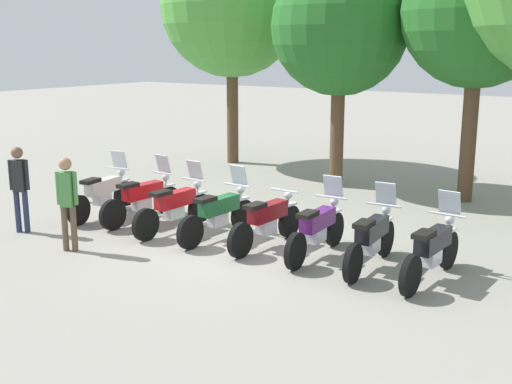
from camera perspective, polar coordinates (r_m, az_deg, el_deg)
The scene contains 14 objects.
ground_plane at distance 12.15m, azimuth -1.31°, elevation -4.58°, with size 80.00×80.00×0.00m, color gray.
motorcycle_0 at distance 14.32m, azimuth -13.53°, elevation -0.08°, with size 0.62×2.18×1.37m.
motorcycle_1 at distance 13.68m, azimuth -10.10°, elevation -0.53°, with size 0.62×2.19×1.37m.
motorcycle_2 at distance 12.87m, azimuth -7.25°, elevation -1.28°, with size 0.62×2.19×1.37m.
motorcycle_3 at distance 12.29m, azimuth -3.34°, elevation -1.88°, with size 0.62×2.19×1.37m.
motorcycle_4 at distance 11.80m, azimuth 0.99°, elevation -2.57°, with size 0.62×2.19×0.99m.
motorcycle_5 at distance 11.31m, azimuth 5.51°, elevation -3.24°, with size 0.62×2.19×1.37m.
motorcycle_6 at distance 10.86m, azimuth 10.30°, elevation -4.09°, with size 0.62×2.19×1.37m.
motorcycle_7 at distance 10.48m, azimuth 15.50°, elevation -4.98°, with size 0.62×2.19×1.37m.
person_0 at distance 11.92m, azimuth -16.54°, elevation -0.40°, with size 0.39×0.31×1.73m.
person_1 at distance 13.43m, azimuth -20.41°, elevation 0.79°, with size 0.38×0.31×1.73m.
tree_0 at distance 20.20m, azimuth -2.19°, elevation 16.30°, with size 4.34×4.34×7.03m.
tree_1 at distance 16.80m, azimuth 7.53°, elevation 14.42°, with size 3.52×3.52×5.90m.
tree_2 at distance 15.79m, azimuth 19.26°, elevation 14.93°, with size 3.49×3.49×6.17m.
Camera 1 is at (6.66, -9.48, 3.66)m, focal length 44.70 mm.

